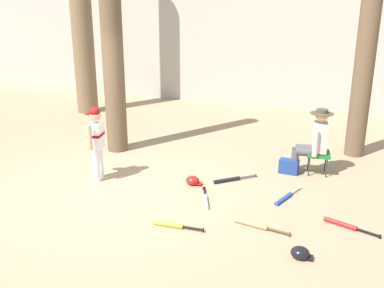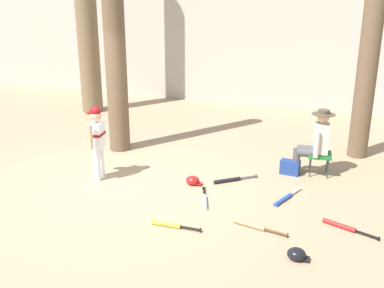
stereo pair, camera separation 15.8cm
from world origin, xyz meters
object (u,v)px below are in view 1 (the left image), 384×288
object	(u,v)px
bat_wood_tan	(255,225)
bat_red_barrel	(345,225)
batting_helmet_black	(300,253)
tree_behind_spectator	(366,53)
seated_spectator	(314,139)
bat_yellow_trainer	(172,225)
young_ballplayer	(96,139)
folding_stool	(318,155)
bat_blue_youth	(286,197)
tree_near_player	(112,37)
bat_aluminum_silver	(206,200)
tree_far_left	(80,5)
batting_helmet_red	(193,181)
bat_black_composite	(230,179)
handbag_beside_stool	(289,166)

from	to	relation	value
bat_wood_tan	bat_red_barrel	distance (m)	1.24
batting_helmet_black	tree_behind_spectator	bearing A→B (deg)	82.26
seated_spectator	bat_yellow_trainer	size ratio (longest dim) A/B	1.63
young_ballplayer	folding_stool	size ratio (longest dim) A/B	2.91
tree_behind_spectator	bat_blue_youth	size ratio (longest dim) A/B	5.71
tree_near_player	bat_aluminum_silver	bearing A→B (deg)	-35.17
young_ballplayer	bat_wood_tan	xyz separation A→B (m)	(2.97, -0.78, -0.71)
folding_stool	bat_red_barrel	xyz separation A→B (m)	(0.54, -1.92, -0.33)
tree_near_player	young_ballplayer	xyz separation A→B (m)	(0.46, -1.53, -1.57)
seated_spectator	tree_far_left	world-z (taller)	tree_far_left
bat_red_barrel	batting_helmet_red	distance (m)	2.58
bat_aluminum_silver	bat_red_barrel	world-z (taller)	same
seated_spectator	batting_helmet_red	distance (m)	2.29
bat_yellow_trainer	batting_helmet_black	size ratio (longest dim) A/B	2.69
bat_aluminum_silver	bat_black_composite	size ratio (longest dim) A/B	1.08
seated_spectator	handbag_beside_stool	size ratio (longest dim) A/B	3.53
seated_spectator	handbag_beside_stool	xyz separation A→B (m)	(-0.38, -0.15, -0.51)
bat_black_composite	folding_stool	bearing A→B (deg)	32.62
bat_yellow_trainer	bat_red_barrel	bearing A→B (deg)	19.79
folding_stool	batting_helmet_red	distance (m)	2.33
folding_stool	bat_aluminum_silver	size ratio (longest dim) A/B	0.64
tree_near_player	handbag_beside_stool	world-z (taller)	tree_near_player
young_ballplayer	handbag_beside_stool	xyz separation A→B (m)	(3.11, 1.40, -0.61)
batting_helmet_red	tree_far_left	bearing A→B (deg)	139.52
tree_behind_spectator	handbag_beside_stool	size ratio (longest dim) A/B	13.41
young_ballplayer	batting_helmet_black	size ratio (longest dim) A/B	4.78
handbag_beside_stool	bat_black_composite	xyz separation A→B (m)	(-0.90, -0.72, -0.10)
bat_yellow_trainer	batting_helmet_black	xyz separation A→B (m)	(1.76, -0.18, 0.03)
tree_behind_spectator	bat_red_barrel	size ratio (longest dim) A/B	6.02
bat_yellow_trainer	tree_behind_spectator	bearing A→B (deg)	60.02
folding_stool	tree_far_left	xyz separation A→B (m)	(-6.46, 2.61, 2.50)
seated_spectator	bat_wood_tan	size ratio (longest dim) A/B	1.51
seated_spectator	bat_aluminum_silver	bearing A→B (deg)	-128.49
bat_wood_tan	batting_helmet_black	world-z (taller)	batting_helmet_black
tree_far_left	bat_aluminum_silver	size ratio (longest dim) A/B	9.38
handbag_beside_stool	bat_aluminum_silver	xyz separation A→B (m)	(-1.05, -1.65, -0.10)
tree_near_player	batting_helmet_black	world-z (taller)	tree_near_player
tree_far_left	bat_wood_tan	size ratio (longest dim) A/B	8.30
bat_blue_youth	seated_spectator	bearing A→B (deg)	78.05
handbag_beside_stool	batting_helmet_red	size ratio (longest dim) A/B	1.22
seated_spectator	bat_yellow_trainer	distance (m)	3.22
bat_yellow_trainer	young_ballplayer	bearing A→B (deg)	148.03
seated_spectator	handbag_beside_stool	world-z (taller)	seated_spectator
bat_wood_tan	bat_red_barrel	size ratio (longest dim) A/B	1.05
bat_black_composite	bat_wood_tan	bearing A→B (deg)	-62.64
bat_red_barrel	bat_black_composite	bearing A→B (deg)	151.65
batting_helmet_red	bat_yellow_trainer	bearing A→B (deg)	-81.17
tree_behind_spectator	bat_aluminum_silver	xyz separation A→B (m)	(-2.15, -3.14, -2.01)
bat_aluminum_silver	batting_helmet_red	bearing A→B (deg)	125.91
young_ballplayer	bat_red_barrel	distance (m)	4.21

